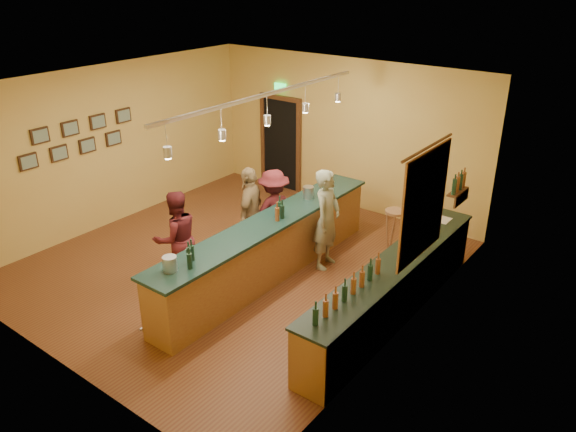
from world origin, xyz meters
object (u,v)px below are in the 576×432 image
Objects in this scene: back_counter at (393,289)px; tasting_bar at (269,245)px; customer_c at (274,211)px; customer_a at (177,238)px; customer_b at (251,213)px; bartender at (327,219)px; bar_stool at (395,218)px.

back_counter is 0.89× the size of tasting_bar.
back_counter is at bearing 100.90° from customer_c.
back_counter is at bearing 130.16° from customer_a.
back_counter is 2.87m from customer_c.
tasting_bar is 3.11× the size of customer_a.
tasting_bar is 3.23× the size of customer_c.
customer_b is at bearing -0.69° from customer_c.
bartender reaches higher than back_counter.
bar_stool is at bearing 110.15° from customer_b.
tasting_bar is (-2.23, -0.18, 0.12)m from back_counter.
customer_c reaches higher than tasting_bar.
customer_b is 2.18× the size of bar_stool.
bartender is at bearing 159.90° from customer_a.
customer_b is at bearing -137.36° from bar_stool.
tasting_bar reaches higher than back_counter.
customer_b is (-2.97, 0.22, 0.37)m from back_counter.
tasting_bar is at bearing 57.59° from customer_c.
bar_stool is at bearing 116.66° from back_counter.
bartender reaches higher than tasting_bar.
bartender is at bearing 118.50° from customer_c.
customer_c reaches higher than bar_stool.
bar_stool is (1.76, 1.38, -0.15)m from customer_c.
customer_c is (-1.10, -0.09, -0.11)m from bartender.
bar_stool is at bearing 164.46° from customer_a.
back_counter is at bearing 63.28° from customer_b.
bar_stool is (0.66, 1.29, -0.25)m from bartender.
bartender is 1.39m from customer_b.
customer_a is 1.04× the size of customer_c.
customer_b is at bearing 102.00° from bartender.
back_counter is 2.77× the size of customer_a.
customer_a is at bearing -135.87° from tasting_bar.
customer_c reaches higher than back_counter.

